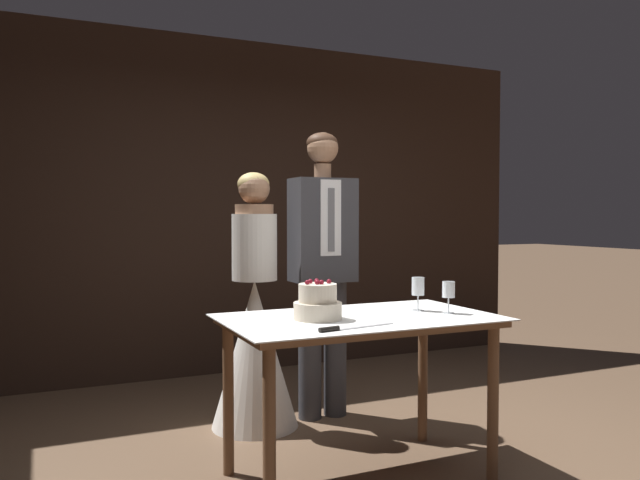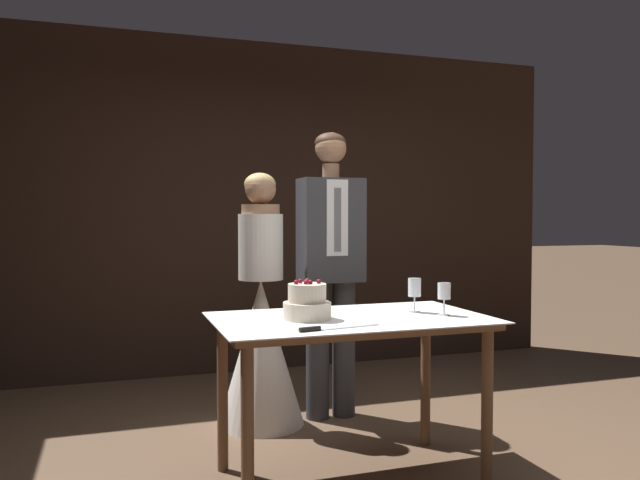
# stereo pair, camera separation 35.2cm
# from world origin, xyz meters

# --- Properties ---
(wall_back) EXTENTS (5.55, 0.12, 2.78)m
(wall_back) POSITION_xyz_m (0.00, 2.52, 1.39)
(wall_back) COLOR black
(wall_back) RESTS_ON ground_plane
(cake_table) EXTENTS (1.35, 0.80, 0.81)m
(cake_table) POSITION_xyz_m (-0.06, 0.14, 0.71)
(cake_table) COLOR brown
(cake_table) RESTS_ON ground_plane
(tiered_cake) EXTENTS (0.23, 0.23, 0.19)m
(tiered_cake) POSITION_xyz_m (-0.28, 0.15, 0.89)
(tiered_cake) COLOR beige
(tiered_cake) RESTS_ON cake_table
(cake_knife) EXTENTS (0.40, 0.09, 0.02)m
(cake_knife) POSITION_xyz_m (-0.30, -0.15, 0.82)
(cake_knife) COLOR silver
(cake_knife) RESTS_ON cake_table
(wine_glass_near) EXTENTS (0.07, 0.07, 0.18)m
(wine_glass_near) POSITION_xyz_m (0.31, 0.18, 0.93)
(wine_glass_near) COLOR silver
(wine_glass_near) RESTS_ON cake_table
(wine_glass_middle) EXTENTS (0.06, 0.06, 0.16)m
(wine_glass_middle) POSITION_xyz_m (0.41, 0.04, 0.93)
(wine_glass_middle) COLOR silver
(wine_glass_middle) RESTS_ON cake_table
(bride) EXTENTS (0.54, 0.54, 1.59)m
(bride) POSITION_xyz_m (-0.30, 1.09, 0.58)
(bride) COLOR white
(bride) RESTS_ON ground_plane
(groom) EXTENTS (0.40, 0.25, 1.86)m
(groom) POSITION_xyz_m (0.17, 1.09, 1.03)
(groom) COLOR #38383D
(groom) RESTS_ON ground_plane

